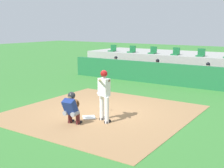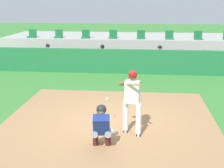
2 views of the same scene
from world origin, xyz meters
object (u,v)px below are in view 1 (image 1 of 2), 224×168
at_px(dugout_player_0, 115,66).
at_px(stadium_seat_2, 153,52).
at_px(batter_at_plate, 104,92).
at_px(stadium_seat_4, 201,54).
at_px(home_plate, 89,117).
at_px(dugout_player_2, 207,74).
at_px(stadium_seat_0, 113,50).
at_px(catcher_crouched, 72,107).
at_px(stadium_seat_1, 132,51).
at_px(dugout_player_1, 156,69).
at_px(stadium_seat_3, 176,53).

relative_size(dugout_player_0, stadium_seat_2, 2.71).
xyz_separation_m(batter_at_plate, stadium_seat_4, (0.12, 10.22, 0.50)).
bearing_deg(home_plate, dugout_player_2, 77.38).
relative_size(dugout_player_0, dugout_player_2, 1.00).
xyz_separation_m(dugout_player_2, stadium_seat_0, (-7.51, 2.03, 0.86)).
bearing_deg(stadium_seat_2, stadium_seat_4, 0.00).
xyz_separation_m(home_plate, catcher_crouched, (-0.03, -0.88, 0.58)).
height_order(home_plate, batter_at_plate, batter_at_plate).
bearing_deg(stadium_seat_1, batter_at_plate, -65.07).
bearing_deg(batter_at_plate, dugout_player_0, 120.69).
xyz_separation_m(dugout_player_1, stadium_seat_2, (-1.25, 2.03, 0.86)).
bearing_deg(dugout_player_2, stadium_seat_1, 160.93).
relative_size(dugout_player_2, stadium_seat_1, 2.71).
bearing_deg(home_plate, dugout_player_0, 117.11).
bearing_deg(dugout_player_2, dugout_player_1, 180.00).
bearing_deg(stadium_seat_2, stadium_seat_3, 0.00).
distance_m(dugout_player_2, stadium_seat_2, 4.80).
bearing_deg(catcher_crouched, home_plate, 88.27).
distance_m(catcher_crouched, stadium_seat_4, 11.13).
distance_m(batter_at_plate, stadium_seat_4, 10.24).
relative_size(dugout_player_0, stadium_seat_1, 2.71).
bearing_deg(stadium_seat_4, stadium_seat_1, 180.00).
xyz_separation_m(home_plate, stadium_seat_1, (-4.06, 10.18, 1.51)).
bearing_deg(stadium_seat_2, home_plate, -76.53).
bearing_deg(home_plate, dugout_player_1, 98.32).
distance_m(batter_at_plate, dugout_player_2, 8.28).
height_order(dugout_player_1, stadium_seat_1, stadium_seat_1).
bearing_deg(stadium_seat_4, stadium_seat_2, 180.00).
bearing_deg(dugout_player_2, stadium_seat_2, 154.48).
height_order(home_plate, stadium_seat_0, stadium_seat_0).
xyz_separation_m(catcher_crouched, dugout_player_2, (1.85, 9.03, 0.07)).
distance_m(stadium_seat_3, stadium_seat_4, 1.62).
bearing_deg(dugout_player_0, dugout_player_2, 0.00).
bearing_deg(dugout_player_0, catcher_crouched, -65.35).
relative_size(stadium_seat_1, stadium_seat_2, 1.00).
bearing_deg(dugout_player_1, stadium_seat_1, 144.68).
xyz_separation_m(home_plate, stadium_seat_3, (-0.81, 10.18, 1.51)).
bearing_deg(stadium_seat_0, stadium_seat_4, 0.00).
bearing_deg(stadium_seat_3, stadium_seat_4, 0.00).
distance_m(batter_at_plate, dugout_player_1, 8.41).
relative_size(dugout_player_0, dugout_player_1, 1.00).
height_order(dugout_player_0, dugout_player_1, same).
xyz_separation_m(dugout_player_1, stadium_seat_4, (2.00, 2.03, 0.86)).
bearing_deg(stadium_seat_0, home_plate, -60.81).
xyz_separation_m(batter_at_plate, dugout_player_1, (-1.88, 8.19, -0.36)).
bearing_deg(batter_at_plate, stadium_seat_4, 89.32).
relative_size(batter_at_plate, stadium_seat_4, 3.76).
bearing_deg(stadium_seat_1, stadium_seat_4, 0.00).
bearing_deg(dugout_player_2, stadium_seat_4, 116.43).
bearing_deg(stadium_seat_3, batter_at_plate, -81.64).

